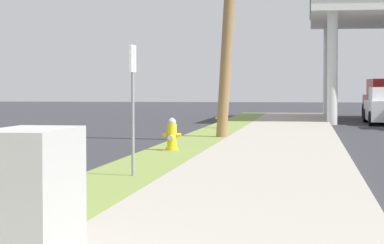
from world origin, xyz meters
name	(u,v)px	position (x,y,z in m)	size (l,w,h in m)	color
fire_hydrant_nearest	(7,196)	(0.72, 2.28, 0.45)	(0.42, 0.38, 0.74)	yellow
fire_hydrant_second	(172,136)	(0.64, 12.52, 0.45)	(0.42, 0.38, 0.74)	yellow
fire_hydrant_third	(222,119)	(0.67, 22.69, 0.45)	(0.42, 0.37, 0.74)	yellow
utility_cabinet	(32,243)	(2.21, -1.16, 0.68)	(0.47, 0.86, 1.20)	slate
street_sign_post	(133,82)	(0.92, 7.23, 1.63)	(0.05, 0.36, 2.12)	gray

